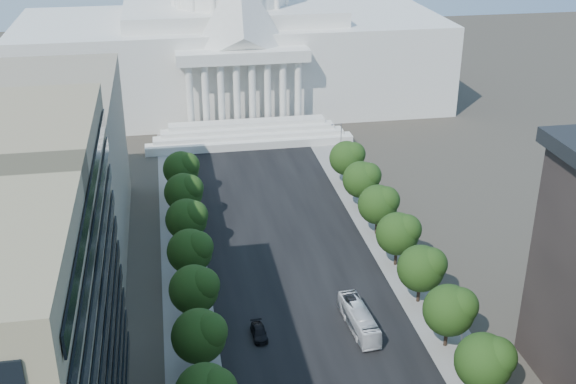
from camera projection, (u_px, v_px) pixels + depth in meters
road_asphalt at (290, 257)px, 130.72m from camera, size 30.00×260.00×0.01m
sidewalk_left at (184, 266)px, 127.72m from camera, size 8.00×260.00×0.02m
sidewalk_right at (390, 248)px, 133.73m from camera, size 8.00×260.00×0.02m
capitol at (232, 35)px, 207.43m from camera, size 120.00×56.00×73.00m
office_block_left_far at (9, 177)px, 125.87m from camera, size 38.00×52.00×30.00m
tree_l_e at (201, 335)px, 98.20m from camera, size 7.79×7.60×9.97m
tree_l_f at (196, 288)px, 108.95m from camera, size 7.79×7.60×9.97m
tree_l_g at (192, 250)px, 119.70m from camera, size 7.79×7.60×9.97m
tree_l_h at (188, 218)px, 130.45m from camera, size 7.79×7.60×9.97m
tree_l_i at (185, 191)px, 141.20m from camera, size 7.79×7.60×9.97m
tree_l_j at (183, 168)px, 151.95m from camera, size 7.79×7.60×9.97m
tree_r_d at (487, 360)px, 93.14m from camera, size 7.79×7.60×9.97m
tree_r_e at (452, 309)px, 103.89m from camera, size 7.79×7.60×9.97m
tree_r_f at (423, 267)px, 114.64m from camera, size 7.79×7.60×9.97m
tree_r_g at (400, 233)px, 125.39m from camera, size 7.79×7.60×9.97m
tree_r_h at (380, 203)px, 136.14m from camera, size 7.79×7.60×9.97m
tree_r_i at (363, 179)px, 146.89m from camera, size 7.79×7.60×9.97m
tree_r_j at (348, 157)px, 157.65m from camera, size 7.79×7.60×9.97m
streetlight_c at (461, 311)px, 104.57m from camera, size 2.61×0.44×9.00m
streetlight_d at (406, 232)px, 126.97m from camera, size 2.61×0.44×9.00m
streetlight_e at (367, 177)px, 149.37m from camera, size 2.61×0.44×9.00m
streetlight_f at (339, 136)px, 171.77m from camera, size 2.61×0.44×9.00m
car_dark_b at (259, 333)px, 108.30m from camera, size 2.33×5.26×1.50m
city_bus at (359, 319)px, 109.78m from camera, size 3.76×12.73×3.50m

